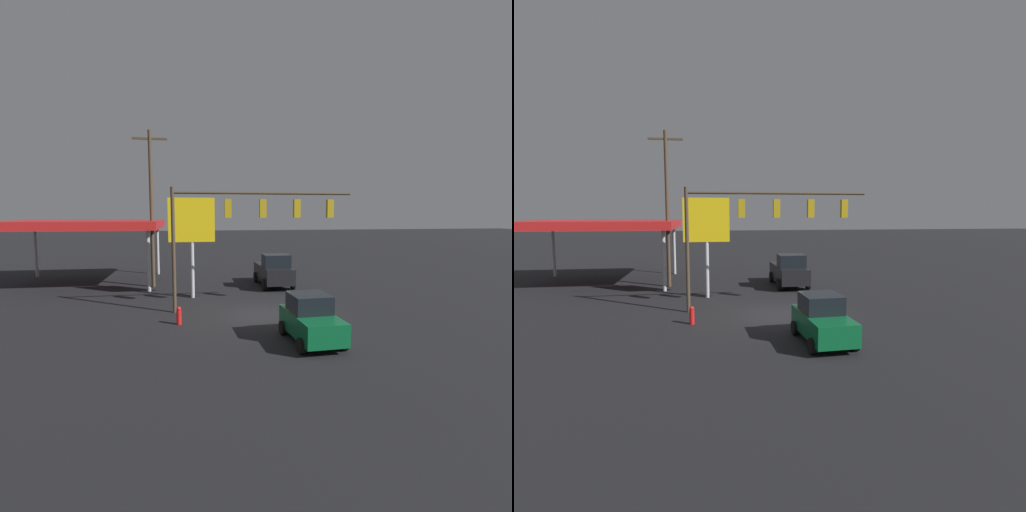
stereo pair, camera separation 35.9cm
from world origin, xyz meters
The scene contains 8 objects.
ground_plane centered at (0.00, 0.00, 0.00)m, with size 200.00×200.00×0.00m, color black.
traffic_signal_assembly centered at (0.55, -1.12, 5.13)m, with size 9.87×0.43×6.70m.
utility_pole centered at (6.38, -8.96, 5.83)m, with size 2.40×0.26×11.09m.
gas_station_canopy centered at (11.45, -11.16, 4.43)m, with size 11.05×9.03×4.77m.
price_sign centered at (3.60, -4.74, 4.63)m, with size 2.86×0.27×6.27m.
pickup_parked centered at (-2.28, -7.88, 1.11)m, with size 2.32×5.23×2.40m.
hatchback_crossing centered at (-1.20, 4.78, 0.95)m, with size 2.14×3.89×1.97m.
fire_hydrant centered at (4.30, 1.32, 0.44)m, with size 0.24×0.24×0.88m.
Camera 2 is at (3.32, 20.44, 5.36)m, focal length 28.00 mm.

